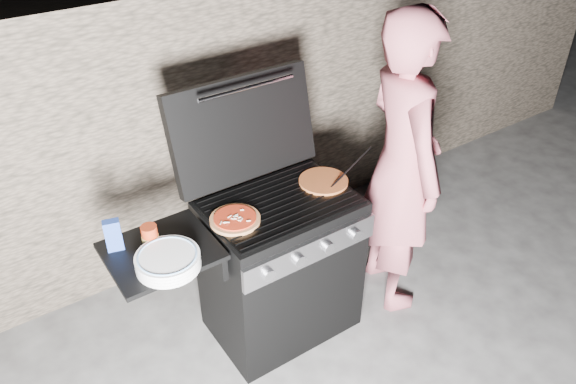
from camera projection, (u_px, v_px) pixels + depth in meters
ground at (281, 322)px, 3.44m from camera, size 50.00×50.00×0.00m
stone_wall at (191, 125)px, 3.65m from camera, size 8.00×0.35×1.80m
gas_grill at (243, 284)px, 3.07m from camera, size 1.34×0.79×0.91m
pizza_topped at (235, 219)px, 2.78m from camera, size 0.31×0.31×0.03m
pizza_plain at (323, 181)px, 3.07m from camera, size 0.34×0.34×0.01m
sauce_jar at (150, 237)px, 2.60m from camera, size 0.09×0.09×0.12m
blue_carton at (113, 235)px, 2.58m from camera, size 0.08×0.06×0.16m
plate_stack at (168, 261)px, 2.50m from camera, size 0.30×0.30×0.07m
person at (401, 167)px, 3.19m from camera, size 0.62×0.77×1.84m
tongs at (351, 168)px, 3.12m from camera, size 0.38×0.13×0.08m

